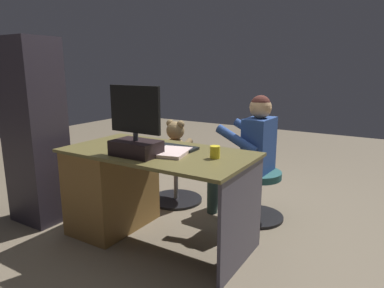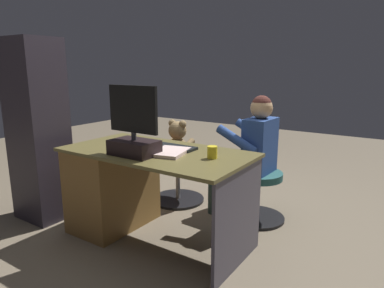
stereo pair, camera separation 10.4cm
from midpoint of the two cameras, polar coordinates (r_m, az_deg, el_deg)
ground_plane at (r=3.06m, az=-3.00°, el=-13.24°), size 10.00×10.00×0.00m
desk at (r=2.92m, az=-12.65°, el=-6.63°), size 1.44×0.75×0.72m
monitor at (r=2.45m, az=-10.53°, el=1.36°), size 0.42×0.22×0.49m
keyboard at (r=2.66m, az=-4.54°, el=-0.47°), size 0.42×0.14×0.02m
computer_mouse at (r=2.85m, az=-9.44°, el=0.44°), size 0.06×0.10×0.04m
cup at (r=2.36m, az=2.56°, el=-1.36°), size 0.07×0.07×0.09m
tv_remote at (r=2.76m, az=-12.85°, el=-0.31°), size 0.07×0.16×0.02m
notebook_binder at (r=2.48m, az=-4.57°, el=-1.38°), size 0.28×0.34×0.02m
office_chair_teddy at (r=3.48m, az=-3.56°, el=-5.40°), size 0.53×0.53×0.44m
teddy_bear at (r=3.40m, az=-3.52°, el=0.49°), size 0.27×0.27×0.39m
visitor_chair at (r=3.13m, az=9.78°, el=-7.57°), size 0.49×0.49×0.44m
person at (r=3.05m, az=8.43°, el=-0.51°), size 0.56×0.49×1.11m
equipment_rack at (r=3.26m, az=-25.44°, el=1.74°), size 0.44×0.36×1.58m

